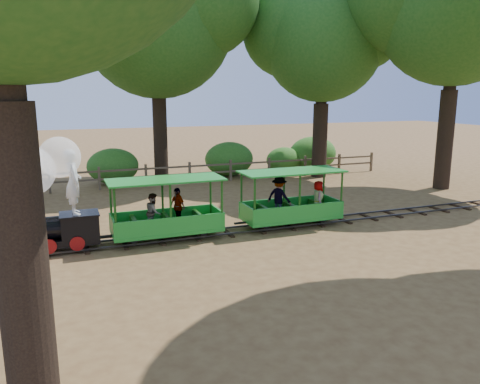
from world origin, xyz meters
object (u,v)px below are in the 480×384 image
object	(u,v)px
fence	(210,170)
carriage_rear	(291,202)
carriage_front	(166,215)
locomotive	(41,188)

from	to	relation	value
fence	carriage_rear	bearing A→B (deg)	-89.31
carriage_front	carriage_rear	distance (m)	3.91
carriage_front	carriage_rear	size ratio (longest dim) A/B	1.00
fence	locomotive	bearing A→B (deg)	-131.37
carriage_rear	fence	bearing A→B (deg)	90.69
carriage_rear	fence	xyz separation A→B (m)	(-0.10, 8.01, -0.19)
locomotive	carriage_front	bearing A→B (deg)	-0.83
locomotive	carriage_rear	distance (m)	7.15
carriage_rear	carriage_front	bearing A→B (deg)	179.54
locomotive	carriage_front	distance (m)	3.34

